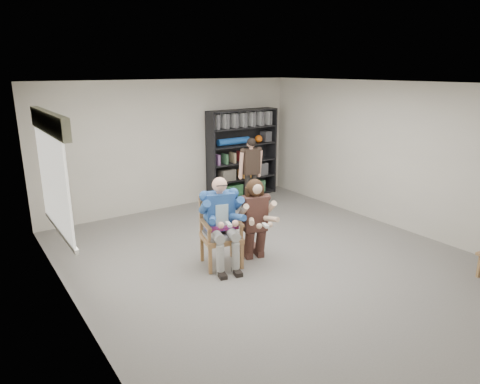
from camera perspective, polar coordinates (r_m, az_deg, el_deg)
room_shell at (r=6.63m, az=4.36°, el=1.99°), size 6.00×7.00×2.80m
floor at (r=7.10m, az=4.12°, el=-9.03°), size 6.00×7.00×0.01m
window_left at (r=6.26m, az=-23.52°, el=2.00°), size 0.16×2.00×1.75m
armchair at (r=6.72m, az=-2.52°, el=-5.37°), size 0.78×0.76×1.11m
seated_man at (r=6.66m, az=-2.54°, el=-4.04°), size 0.82×0.99×1.44m
kneeling_woman at (r=6.89m, az=2.11°, el=-3.86°), size 0.76×1.00×1.32m
bookshelf at (r=10.27m, az=0.31°, el=5.10°), size 1.80×0.38×2.10m
standing_man at (r=9.17m, az=1.46°, el=2.24°), size 0.54×0.35×1.63m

